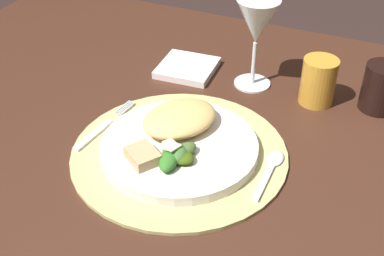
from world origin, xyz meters
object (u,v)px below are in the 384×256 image
at_px(fork, 103,127).
at_px(spoon, 272,166).
at_px(amber_tumbler, 318,81).
at_px(dining_table, 222,193).
at_px(wine_glass, 257,25).
at_px(napkin, 187,68).
at_px(dinner_plate, 179,147).
at_px(dark_tumbler, 381,88).

distance_m(fork, spoon, 0.30).
xyz_separation_m(fork, amber_tumbler, (0.31, 0.25, 0.04)).
relative_size(dining_table, spoon, 11.92).
relative_size(dining_table, wine_glass, 8.54).
bearing_deg(dining_table, napkin, 126.83).
bearing_deg(napkin, fork, -100.13).
xyz_separation_m(dining_table, amber_tumbler, (0.10, 0.22, 0.13)).
xyz_separation_m(spoon, wine_glass, (-0.11, 0.24, 0.12)).
distance_m(fork, wine_glass, 0.34).
relative_size(napkin, wine_glass, 0.64).
distance_m(wine_glass, amber_tumbler, 0.15).
height_order(dining_table, dinner_plate, dinner_plate).
bearing_deg(dining_table, dinner_plate, -159.17).
bearing_deg(wine_glass, amber_tumbler, -4.86).
height_order(dinner_plate, dark_tumbler, dark_tumbler).
bearing_deg(spoon, dark_tumbler, 63.40).
bearing_deg(dark_tumbler, fork, -147.26).
bearing_deg(napkin, spoon, -42.48).
bearing_deg(napkin, dark_tumbler, 2.99).
distance_m(spoon, wine_glass, 0.29).
xyz_separation_m(napkin, amber_tumbler, (0.27, -0.01, 0.04)).
relative_size(spoon, napkin, 1.13).
bearing_deg(dining_table, amber_tumbler, 66.42).
distance_m(dining_table, spoon, 0.12).
height_order(dining_table, amber_tumbler, amber_tumbler).
bearing_deg(dinner_plate, fork, 178.88).
height_order(wine_glass, amber_tumbler, wine_glass).
bearing_deg(spoon, amber_tumbler, 85.78).
xyz_separation_m(dining_table, spoon, (0.08, -0.00, 0.09)).
relative_size(wine_glass, dark_tumbler, 2.00).
distance_m(fork, dark_tumbler, 0.50).
xyz_separation_m(fork, dark_tumbler, (0.42, 0.27, 0.04)).
bearing_deg(dark_tumbler, dinner_plate, -134.94).
height_order(dining_table, napkin, napkin).
relative_size(spoon, amber_tumbler, 1.42).
distance_m(dining_table, amber_tumbler, 0.27).
bearing_deg(amber_tumbler, dinner_plate, -123.60).
height_order(dinner_plate, fork, dinner_plate).
bearing_deg(fork, dark_tumbler, 32.74).
height_order(dinner_plate, napkin, dinner_plate).
bearing_deg(wine_glass, dinner_plate, -97.98).
distance_m(dinner_plate, spoon, 0.15).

